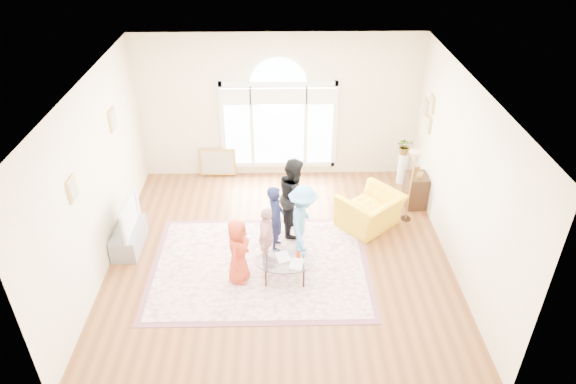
{
  "coord_description": "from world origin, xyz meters",
  "views": [
    {
      "loc": [
        0.01,
        -7.23,
        5.87
      ],
      "look_at": [
        0.15,
        0.3,
        1.16
      ],
      "focal_mm": 32.0,
      "sensor_mm": 36.0,
      "label": 1
    }
  ],
  "objects_px": {
    "tv_console": "(129,238)",
    "television": "(125,215)",
    "coffee_table": "(285,262)",
    "armchair": "(370,211)",
    "area_rug": "(260,266)"
  },
  "relations": [
    {
      "from": "area_rug",
      "to": "coffee_table",
      "type": "bearing_deg",
      "value": -40.33
    },
    {
      "from": "area_rug",
      "to": "tv_console",
      "type": "distance_m",
      "value": 2.49
    },
    {
      "from": "tv_console",
      "to": "television",
      "type": "bearing_deg",
      "value": -0.0
    },
    {
      "from": "coffee_table",
      "to": "tv_console",
      "type": "bearing_deg",
      "value": 163.11
    },
    {
      "from": "area_rug",
      "to": "tv_console",
      "type": "relative_size",
      "value": 3.6
    },
    {
      "from": "area_rug",
      "to": "coffee_table",
      "type": "relative_size",
      "value": 3.6
    },
    {
      "from": "coffee_table",
      "to": "armchair",
      "type": "height_order",
      "value": "armchair"
    },
    {
      "from": "tv_console",
      "to": "television",
      "type": "relative_size",
      "value": 0.98
    },
    {
      "from": "coffee_table",
      "to": "armchair",
      "type": "bearing_deg",
      "value": 44.92
    },
    {
      "from": "tv_console",
      "to": "coffee_table",
      "type": "height_order",
      "value": "coffee_table"
    },
    {
      "from": "tv_console",
      "to": "television",
      "type": "distance_m",
      "value": 0.5
    },
    {
      "from": "tv_console",
      "to": "armchair",
      "type": "bearing_deg",
      "value": 7.39
    },
    {
      "from": "tv_console",
      "to": "armchair",
      "type": "distance_m",
      "value": 4.53
    },
    {
      "from": "tv_console",
      "to": "coffee_table",
      "type": "distance_m",
      "value": 3.0
    },
    {
      "from": "tv_console",
      "to": "armchair",
      "type": "xyz_separation_m",
      "value": [
        4.49,
        0.58,
        0.14
      ]
    }
  ]
}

